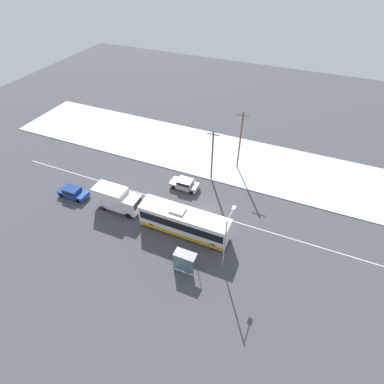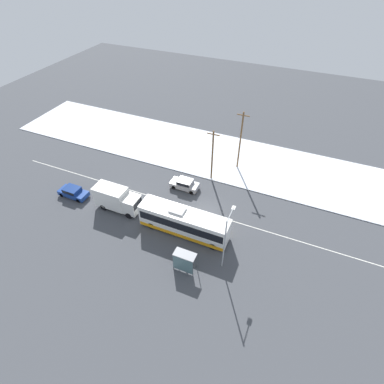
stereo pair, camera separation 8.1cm
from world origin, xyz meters
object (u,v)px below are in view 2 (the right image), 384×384
at_px(bus_shelter, 184,260).
at_px(streetlamp, 226,236).
at_px(sedan_car, 185,184).
at_px(utility_pole_snowlot, 240,140).
at_px(parked_car_near_truck, 73,192).
at_px(box_truck, 116,198).
at_px(city_bus, 184,222).
at_px(utility_pole_roadside, 212,155).
at_px(pedestrian_at_stop, 185,255).

xyz_separation_m(bus_shelter, streetlamp, (3.70, 2.56, 2.97)).
height_order(sedan_car, utility_pole_snowlot, utility_pole_snowlot).
height_order(parked_car_near_truck, utility_pole_snowlot, utility_pole_snowlot).
bearing_deg(box_truck, streetlamp, -9.82).
bearing_deg(city_bus, parked_car_near_truck, -179.58).
relative_size(city_bus, utility_pole_roadside, 1.38).
xyz_separation_m(sedan_car, bus_shelter, (5.63, -12.61, 0.84)).
relative_size(box_truck, sedan_car, 1.53).
xyz_separation_m(city_bus, utility_pole_roadside, (-0.66, 11.25, 2.50)).
relative_size(box_truck, parked_car_near_truck, 1.48).
bearing_deg(city_bus, box_truck, 178.41).
distance_m(sedan_car, pedestrian_at_stop, 12.60).
height_order(pedestrian_at_stop, utility_pole_roadside, utility_pole_roadside).
bearing_deg(utility_pole_roadside, sedan_car, -126.51).
height_order(sedan_car, bus_shelter, bus_shelter).
bearing_deg(utility_pole_snowlot, pedestrian_at_stop, -90.84).
relative_size(box_truck, bus_shelter, 2.56).
bearing_deg(utility_pole_snowlot, bus_shelter, -89.63).
relative_size(bus_shelter, streetlamp, 0.33).
bearing_deg(streetlamp, box_truck, 170.18).
distance_m(bus_shelter, streetlamp, 5.39).
bearing_deg(sedan_car, box_truck, 48.34).
xyz_separation_m(pedestrian_at_stop, streetlamp, (4.12, 1.42, 3.68)).
xyz_separation_m(utility_pole_roadside, utility_pole_snowlot, (2.79, 4.25, 0.69)).
relative_size(bus_shelter, utility_pole_roadside, 0.30).
xyz_separation_m(pedestrian_at_stop, bus_shelter, (0.41, -1.14, 0.71)).
relative_size(streetlamp, utility_pole_snowlot, 0.78).
xyz_separation_m(city_bus, streetlamp, (5.96, -2.47, 2.91)).
distance_m(city_bus, box_truck, 9.88).
xyz_separation_m(sedan_car, parked_car_near_truck, (-13.64, -7.70, -0.04)).
xyz_separation_m(box_truck, utility_pole_snowlot, (12.00, 15.22, 3.13)).
bearing_deg(streetlamp, pedestrian_at_stop, -161.02).
xyz_separation_m(box_truck, streetlamp, (15.83, -2.74, 2.85)).
bearing_deg(parked_car_near_truck, utility_pole_roadside, 34.80).
xyz_separation_m(city_bus, box_truck, (-9.87, 0.27, 0.06)).
bearing_deg(utility_pole_snowlot, utility_pole_roadside, -123.24).
bearing_deg(utility_pole_snowlot, sedan_car, -124.79).
relative_size(city_bus, streetlamp, 1.52).
distance_m(box_truck, utility_pole_snowlot, 19.63).
bearing_deg(box_truck, city_bus, -1.59).
xyz_separation_m(sedan_car, streetlamp, (9.33, -10.05, 3.80)).
relative_size(parked_car_near_truck, utility_pole_roadside, 0.52).
xyz_separation_m(sedan_car, utility_pole_snowlot, (5.50, 7.92, 4.09)).
bearing_deg(utility_pole_roadside, streetlamp, -64.23).
height_order(bus_shelter, utility_pole_snowlot, utility_pole_snowlot).
bearing_deg(bus_shelter, utility_pole_roadside, 100.16).
bearing_deg(bus_shelter, streetlamp, 34.64).
bearing_deg(utility_pole_snowlot, streetlamp, -77.95).
xyz_separation_m(box_truck, pedestrian_at_stop, (11.72, -4.16, -0.83)).
xyz_separation_m(pedestrian_at_stop, utility_pole_snowlot, (0.28, 19.38, 3.96)).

